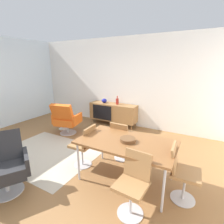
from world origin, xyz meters
name	(u,v)px	position (x,y,z in m)	size (l,w,h in m)	color
ground_plane	(70,157)	(0.00, 0.00, 0.00)	(8.32, 8.32, 0.00)	olive
wall_back	(122,82)	(0.00, 2.60, 1.40)	(6.80, 0.12, 2.80)	white
sideboard	(113,112)	(-0.16, 2.30, 0.44)	(1.60, 0.45, 0.72)	olive
vase_cobalt	(117,101)	(0.00, 2.30, 0.82)	(0.09, 0.09, 0.28)	maroon
vase_sculptural_dark	(104,101)	(-0.49, 2.30, 0.79)	(0.17, 0.17, 0.14)	navy
dining_table	(126,144)	(1.38, -0.09, 0.70)	(1.60, 0.90, 0.74)	brown
wooden_bowl_on_table	(128,140)	(1.40, -0.09, 0.77)	(0.26, 0.26, 0.06)	brown
dining_chair_near_window	(84,144)	(0.49, -0.09, 0.47)	(0.44, 0.42, 0.86)	#9E7042
dining_chair_back_left	(122,139)	(1.03, 0.47, 0.47)	(0.40, 0.43, 0.86)	#9E7042
dining_chair_far_end	(182,171)	(2.27, -0.09, 0.47)	(0.44, 0.41, 0.86)	#9E7042
dining_chair_front_right	(133,182)	(1.74, -0.65, 0.47)	(0.43, 0.45, 0.86)	#9E7042
lounge_chair_red	(66,119)	(-0.97, 0.95, 0.47)	(0.82, 0.78, 0.95)	#D85919
armchair_black_shell	(3,164)	(-0.21, -1.24, 0.47)	(0.88, 0.89, 0.95)	#262628
side_table_round	(63,119)	(-1.36, 1.22, 0.32)	(0.44, 0.44, 0.52)	white
fruit_bowl	(63,112)	(-1.36, 1.22, 0.56)	(0.20, 0.20, 0.11)	#262628
area_rug	(47,153)	(-0.57, -0.13, 0.00)	(2.20, 1.70, 0.01)	#B7AD99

